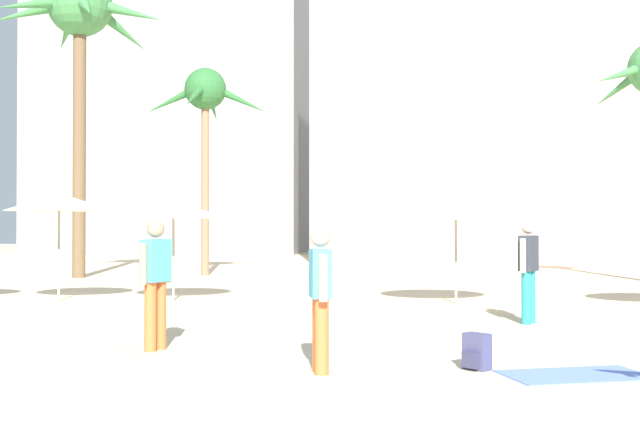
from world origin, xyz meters
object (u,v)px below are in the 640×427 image
palm_tree_left (79,22)px  person_mid_left (156,278)px  cafe_umbrella_0 (456,208)px  cafe_umbrella_2 (173,209)px  person_near_left (320,292)px  palm_tree_far_left (205,102)px  cafe_umbrella_4 (59,202)px  beach_towel (576,375)px  backpack (476,352)px  person_mid_center (528,267)px

palm_tree_left → person_mid_left: size_ratio=5.55×
cafe_umbrella_0 → cafe_umbrella_2: bearing=-179.3°
person_near_left → person_mid_left: bearing=-44.3°
person_mid_left → palm_tree_left: bearing=139.1°
palm_tree_far_left → cafe_umbrella_0: bearing=-48.9°
cafe_umbrella_4 → beach_towel: cafe_umbrella_4 is taller
palm_tree_far_left → backpack: 19.00m
backpack → person_mid_left: size_ratio=0.24×
palm_tree_far_left → backpack: (7.37, -16.61, -5.54)m
person_mid_center → palm_tree_left: bearing=-11.0°
cafe_umbrella_4 → person_mid_center: bearing=-17.3°
cafe_umbrella_0 → person_mid_left: bearing=-122.7°
backpack → person_mid_center: (1.27, 4.48, 0.76)m
beach_towel → palm_tree_left: bearing=128.4°
cafe_umbrella_0 → person_mid_center: (1.00, -3.39, -1.07)m
cafe_umbrella_0 → beach_towel: 8.41m
palm_tree_far_left → cafe_umbrella_4: 9.86m
person_mid_left → cafe_umbrella_4: bearing=145.9°
cafe_umbrella_0 → person_mid_center: bearing=-73.5°
beach_towel → person_mid_center: size_ratio=0.91×
palm_tree_far_left → person_mid_center: (8.64, -12.14, -4.78)m
person_mid_left → person_mid_center: person_mid_center is taller
palm_tree_left → person_near_left: size_ratio=5.82×
cafe_umbrella_2 → person_near_left: bearing=-63.4°
palm_tree_far_left → beach_towel: (8.44, -16.87, -5.74)m
beach_towel → person_mid_center: 4.84m
palm_tree_left → cafe_umbrella_2: bearing=-54.4°
beach_towel → person_mid_center: bearing=87.7°
person_mid_left → person_mid_center: bearing=55.5°
cafe_umbrella_0 → person_mid_left: cafe_umbrella_0 is taller
cafe_umbrella_4 → person_mid_left: (4.21, -6.46, -1.21)m
cafe_umbrella_2 → person_mid_left: (1.73, -6.78, -1.06)m
cafe_umbrella_0 → person_near_left: size_ratio=1.51×
palm_tree_far_left → person_mid_left: 16.64m
cafe_umbrella_4 → cafe_umbrella_2: bearing=7.3°
palm_tree_left → cafe_umbrella_4: palm_tree_left is taller
cafe_umbrella_4 → person_mid_left: cafe_umbrella_4 is taller
palm_tree_left → person_near_left: bearing=-59.0°
cafe_umbrella_2 → cafe_umbrella_0: bearing=0.7°
beach_towel → cafe_umbrella_4: bearing=140.6°
palm_tree_far_left → cafe_umbrella_2: size_ratio=2.92×
palm_tree_left → backpack: bearing=-53.7°
person_near_left → person_mid_center: size_ratio=0.95×
cafe_umbrella_2 → person_mid_left: 7.07m
beach_towel → backpack: backpack is taller
person_mid_left → beach_towel: bearing=9.0°
cafe_umbrella_2 → cafe_umbrella_4: cafe_umbrella_4 is taller
cafe_umbrella_4 → person_mid_left: size_ratio=1.36×
palm_tree_far_left → person_mid_center: bearing=-54.6°
beach_towel → cafe_umbrella_0: bearing=95.7°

